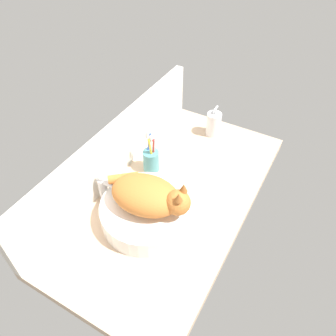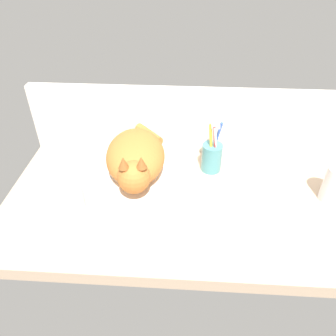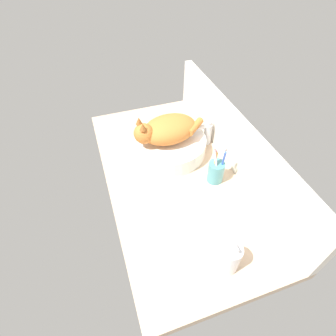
% 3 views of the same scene
% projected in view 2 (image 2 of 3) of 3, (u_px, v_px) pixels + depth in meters
% --- Properties ---
extents(ground_plane, '(1.10, 0.57, 0.04)m').
position_uv_depth(ground_plane, '(186.00, 203.00, 1.01)').
color(ground_plane, tan).
extents(backsplash_panel, '(1.10, 0.04, 0.24)m').
position_uv_depth(backsplash_panel, '(189.00, 121.00, 1.14)').
color(backsplash_panel, silver).
rests_on(backsplash_panel, ground_plane).
extents(sink_basin, '(0.33, 0.33, 0.08)m').
position_uv_depth(sink_basin, '(137.00, 180.00, 1.00)').
color(sink_basin, white).
rests_on(sink_basin, ground_plane).
extents(cat, '(0.20, 0.32, 0.14)m').
position_uv_depth(cat, '(136.00, 158.00, 0.94)').
color(cat, '#CC7533').
rests_on(cat, sink_basin).
extents(faucet, '(0.04, 0.12, 0.14)m').
position_uv_depth(faucet, '(144.00, 139.00, 1.13)').
color(faucet, silver).
rests_on(faucet, ground_plane).
extents(soap_dispenser, '(0.07, 0.07, 0.15)m').
position_uv_depth(soap_dispenser, '(335.00, 184.00, 0.96)').
color(soap_dispenser, silver).
rests_on(soap_dispenser, ground_plane).
extents(toothbrush_cup, '(0.07, 0.07, 0.19)m').
position_uv_depth(toothbrush_cup, '(212.00, 156.00, 1.08)').
color(toothbrush_cup, teal).
rests_on(toothbrush_cup, ground_plane).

